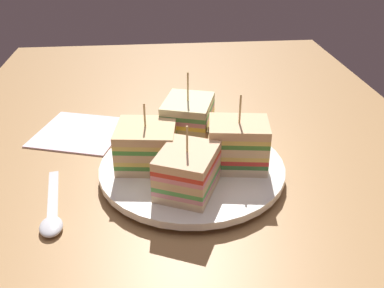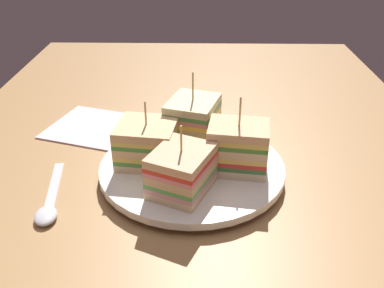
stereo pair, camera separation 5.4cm
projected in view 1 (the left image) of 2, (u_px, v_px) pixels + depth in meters
ground_plane at (192, 180)px, 56.78cm from camera, size 123.18×76.19×1.80cm
plate at (192, 168)px, 55.82cm from camera, size 24.17×24.17×1.73cm
sandwich_wedge_0 at (187, 171)px, 49.18cm from camera, size 9.25×8.55×8.53cm
sandwich_wedge_1 at (238, 145)px, 53.69cm from camera, size 6.66×8.15×9.92cm
sandwich_wedge_2 at (191, 122)px, 58.93cm from camera, size 8.94×8.13×10.52cm
sandwich_wedge_3 at (147, 146)px, 54.20cm from camera, size 7.69×8.24×8.62cm
spoon at (52, 217)px, 48.04cm from camera, size 13.91×4.09×1.00cm
napkin at (80, 132)px, 66.59cm from camera, size 15.56×15.84×0.50cm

